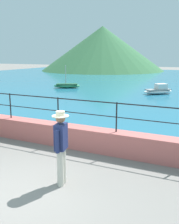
% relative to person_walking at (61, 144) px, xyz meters
% --- Properties ---
extents(ground_plane, '(120.00, 120.00, 0.00)m').
position_rel_person_walking_xyz_m(ground_plane, '(-0.57, -0.83, -0.98)').
color(ground_plane, slate).
extents(promenade_wall, '(20.00, 0.56, 0.70)m').
position_rel_person_walking_xyz_m(promenade_wall, '(-0.57, 2.37, -0.63)').
color(promenade_wall, '#BC605B').
rests_on(promenade_wall, ground).
extents(railing, '(18.44, 0.04, 0.90)m').
position_rel_person_walking_xyz_m(railing, '(-0.57, 2.37, 0.35)').
color(railing, black).
rests_on(railing, promenade_wall).
extents(hill_main, '(21.97, 21.97, 7.81)m').
position_rel_person_walking_xyz_m(hill_main, '(-16.31, 40.16, 2.93)').
color(hill_main, '#33663D').
rests_on(hill_main, ground).
extents(person_walking, '(0.38, 0.56, 1.75)m').
position_rel_person_walking_xyz_m(person_walking, '(0.00, 0.00, 0.00)').
color(person_walking, beige).
rests_on(person_walking, ground).
extents(boat_1, '(2.29, 2.24, 0.76)m').
position_rel_person_walking_xyz_m(boat_1, '(-0.92, 15.10, -0.65)').
color(boat_1, white).
rests_on(boat_1, lake_water).
extents(boat_3, '(2.45, 1.88, 1.97)m').
position_rel_person_walking_xyz_m(boat_3, '(-8.94, 15.25, -0.72)').
color(boat_3, '#338C59').
rests_on(boat_3, lake_water).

